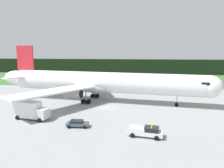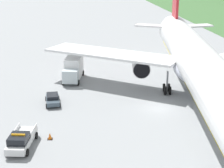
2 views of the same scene
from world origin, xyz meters
name	(u,v)px [view 2 (image 2 of 2)]	position (x,y,z in m)	size (l,w,h in m)	color
ground	(159,108)	(0.00, 0.00, 0.00)	(320.00, 320.00, 0.00)	#939698
taxiway_centerline_main	(196,102)	(-1.67, 5.57, 0.00)	(82.93, 0.30, 0.01)	yellow
airliner	(197,63)	(-2.28, 5.66, 5.33)	(62.02, 44.91, 15.46)	white
ops_pickup_truck	(21,140)	(9.26, -16.97, 0.90)	(5.97, 3.05, 1.94)	silver
catering_truck	(73,68)	(-14.06, -10.84, 1.93)	(7.45, 3.79, 3.84)	silver
staff_car	(53,99)	(-3.34, -14.01, 0.70)	(4.19, 2.13, 1.30)	#3F4E5A
apron_cone	(50,136)	(7.58, -14.09, 0.35)	(0.58, 0.58, 0.72)	black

